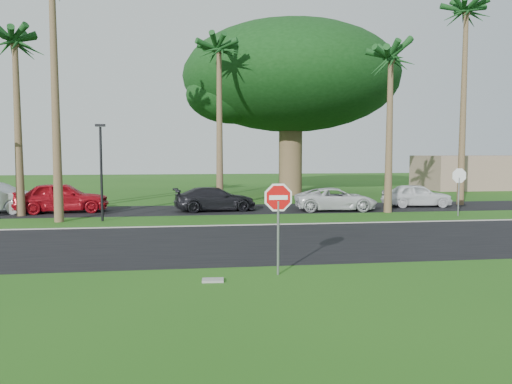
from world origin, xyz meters
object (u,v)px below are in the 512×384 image
object	(u,v)px
stop_sign_near	(278,210)
car_red	(62,198)
stop_sign_far	(459,182)
car_pickup	(417,196)
car_dark	(215,199)
car_minivan	(336,200)

from	to	relation	value
stop_sign_near	car_red	distance (m)	17.86
stop_sign_far	car_pickup	bearing A→B (deg)	-87.25
car_dark	car_minivan	size ratio (longest dim) A/B	1.00
car_dark	car_minivan	world-z (taller)	car_dark
car_red	car_dark	world-z (taller)	car_red
car_minivan	stop_sign_far	bearing A→B (deg)	-114.95
car_pickup	car_dark	bearing A→B (deg)	96.55
stop_sign_near	car_red	bearing A→B (deg)	121.21
stop_sign_near	stop_sign_far	world-z (taller)	same
stop_sign_near	car_dark	world-z (taller)	stop_sign_near
stop_sign_near	car_red	xyz separation A→B (m)	(-9.24, 15.26, -0.94)
stop_sign_near	car_dark	distance (m)	14.90
car_dark	car_pickup	distance (m)	12.22
stop_sign_far	car_minivan	world-z (taller)	stop_sign_far
car_red	car_pickup	bearing A→B (deg)	-96.67
car_minivan	car_red	bearing A→B (deg)	89.61
car_red	stop_sign_far	bearing A→B (deg)	-108.52
car_red	car_pickup	distance (m)	20.53
stop_sign_near	car_red	size ratio (longest dim) A/B	0.54
stop_sign_far	car_pickup	size ratio (longest dim) A/B	0.64
car_pickup	car_minivan	bearing A→B (deg)	107.04
car_minivan	car_pickup	bearing A→B (deg)	-73.13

